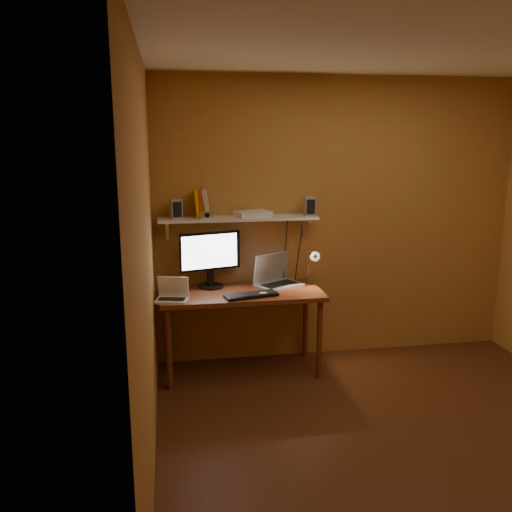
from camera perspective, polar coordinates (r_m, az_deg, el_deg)
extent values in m
cube|color=#4E2614|center=(4.13, 15.10, -18.28)|extent=(3.40, 3.20, 0.02)
cube|color=silver|center=(3.59, 17.67, 20.53)|extent=(3.40, 3.20, 0.02)
cube|color=#B37036|center=(5.11, 8.56, 3.75)|extent=(3.40, 0.02, 2.60)
cube|color=#B37036|center=(3.29, -11.67, -1.38)|extent=(0.02, 3.20, 2.60)
cube|color=maroon|center=(4.72, -1.51, -3.99)|extent=(1.40, 0.60, 0.04)
cylinder|color=maroon|center=(4.58, -9.14, -9.67)|extent=(0.05, 0.05, 0.71)
cylinder|color=maroon|center=(4.74, 6.69, -8.77)|extent=(0.05, 0.05, 0.71)
cylinder|color=maroon|center=(5.02, -9.18, -7.60)|extent=(0.05, 0.05, 0.71)
cylinder|color=maroon|center=(5.18, 5.23, -6.86)|extent=(0.05, 0.05, 0.71)
cube|color=silver|center=(4.76, -1.87, 3.98)|extent=(1.40, 0.25, 0.02)
cube|color=silver|center=(4.85, -9.33, 2.75)|extent=(0.03, 0.03, 0.18)
cube|color=silver|center=(5.00, 5.05, 3.17)|extent=(0.03, 0.03, 0.18)
cylinder|color=black|center=(4.86, -4.78, -3.17)|extent=(0.28, 0.28, 0.02)
cube|color=black|center=(4.84, -4.80, -2.18)|extent=(0.06, 0.05, 0.17)
cube|color=black|center=(4.78, -4.86, 0.51)|extent=(0.54, 0.17, 0.34)
cube|color=white|center=(4.76, -4.84, 0.47)|extent=(0.49, 0.13, 0.30)
cube|color=gray|center=(4.87, 2.46, -3.08)|extent=(0.47, 0.42, 0.02)
cube|color=black|center=(4.87, 2.46, -2.95)|extent=(0.36, 0.29, 0.00)
cube|color=gray|center=(4.92, 1.63, -1.19)|extent=(0.37, 0.24, 0.27)
cube|color=#121639|center=(4.92, 1.63, -1.19)|extent=(0.32, 0.20, 0.23)
cube|color=white|center=(4.48, -8.86, -4.63)|extent=(0.29, 0.23, 0.02)
cube|color=black|center=(4.48, -8.87, -4.50)|extent=(0.23, 0.15, 0.00)
cube|color=white|center=(4.52, -8.70, -3.20)|extent=(0.26, 0.10, 0.18)
cube|color=black|center=(4.52, -8.70, -3.20)|extent=(0.22, 0.08, 0.15)
cube|color=black|center=(4.56, -0.51, -4.14)|extent=(0.47, 0.24, 0.02)
ellipsoid|color=white|center=(4.58, 0.77, -4.02)|extent=(0.09, 0.06, 0.03)
cube|color=silver|center=(5.07, 5.54, -2.74)|extent=(0.05, 0.06, 0.08)
cylinder|color=silver|center=(5.03, 5.57, -1.09)|extent=(0.02, 0.02, 0.28)
cylinder|color=silver|center=(4.92, 5.85, 0.27)|extent=(0.01, 0.16, 0.01)
cone|color=silver|center=(4.85, 6.09, 0.07)|extent=(0.09, 0.09, 0.09)
sphere|color=#FFE0A5|center=(4.83, 6.15, 0.02)|extent=(0.04, 0.04, 0.04)
cube|color=gray|center=(4.71, -8.42, 4.94)|extent=(0.11, 0.11, 0.17)
cube|color=gray|center=(4.86, 5.67, 5.24)|extent=(0.09, 0.09, 0.17)
cube|color=#EB9701|center=(4.74, -6.12, 5.53)|extent=(0.07, 0.17, 0.25)
cube|color=#A33C0E|center=(4.74, -5.70, 5.55)|extent=(0.08, 0.17, 0.25)
cube|color=#C2B399|center=(4.74, -5.28, 5.56)|extent=(0.09, 0.18, 0.25)
cube|color=silver|center=(4.67, -5.27, 4.33)|extent=(0.11, 0.07, 0.07)
cylinder|color=black|center=(4.65, -5.25, 4.30)|extent=(0.04, 0.03, 0.04)
cube|color=white|center=(4.78, -0.35, 4.48)|extent=(0.34, 0.28, 0.05)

